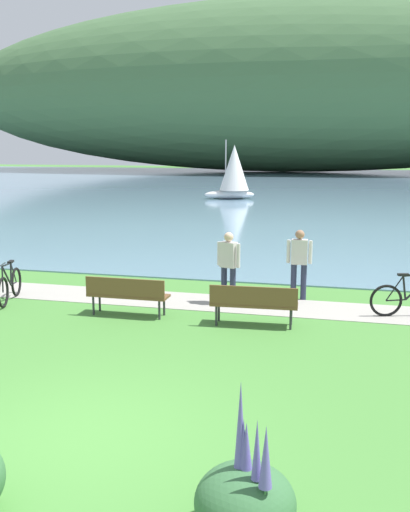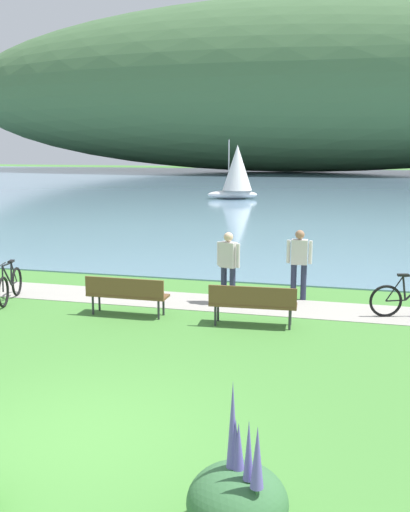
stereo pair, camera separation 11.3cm
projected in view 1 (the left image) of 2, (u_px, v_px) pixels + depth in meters
ground_plane at (78, 438)px, 7.39m from camera, size 200.00×200.00×0.00m
bay_water at (312, 186)px, 54.03m from camera, size 180.00×80.00×0.04m
distant_hillside at (286, 87)px, 81.47m from camera, size 103.18×28.00×23.83m
shoreline_path at (204, 302)px, 13.81m from camera, size 60.00×1.50×0.01m
park_bench_near_camera at (254, 302)px, 11.88m from camera, size 1.83×0.59×0.88m
park_bench_further_along at (127, 293)px, 12.60m from camera, size 1.80×0.48×0.88m
bicycle_leaning_near_bench at (410, 299)px, 12.59m from camera, size 1.73×0.51×1.01m
bicycle_beside_path at (10, 285)px, 13.80m from camera, size 0.53×1.72×1.01m
person_at_shoreline at (299, 260)px, 13.89m from camera, size 0.61×0.23×1.71m
person_on_the_grass at (229, 263)px, 13.53m from camera, size 0.58×0.33×1.71m
echium_bush_beside_closest at (245, 499)px, 5.47m from camera, size 0.97×0.97×1.56m
sailboat_nearest_to_shore at (234, 171)px, 40.16m from camera, size 3.61×2.52×4.08m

